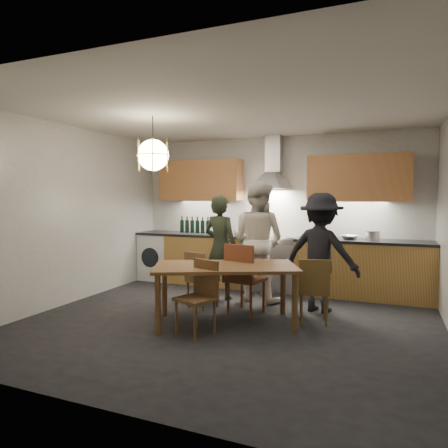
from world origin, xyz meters
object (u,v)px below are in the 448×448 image
at_px(mixing_bowl, 350,237).
at_px(stock_pot, 373,236).
at_px(person_mid, 257,241).
at_px(wine_bottles, 195,225).
at_px(person_right, 321,252).
at_px(chair_back_left, 199,276).
at_px(person_left, 221,247).
at_px(chair_front, 200,291).
at_px(dining_table, 225,272).

distance_m(mixing_bowl, stock_pot, 0.34).
relative_size(person_mid, wine_bottles, 2.99).
relative_size(person_right, mixing_bowl, 6.21).
distance_m(chair_back_left, wine_bottles, 1.88).
bearing_deg(stock_pot, person_left, -159.17).
distance_m(chair_front, mixing_bowl, 2.84).
bearing_deg(chair_back_left, stock_pot, -129.36).
distance_m(dining_table, mixing_bowl, 2.40).
height_order(person_left, stock_pot, person_left).
bearing_deg(chair_back_left, person_right, -145.00).
height_order(person_mid, person_right, person_mid).
bearing_deg(person_right, mixing_bowl, -95.65).
xyz_separation_m(chair_back_left, stock_pot, (2.22, 1.47, 0.51)).
bearing_deg(person_mid, mixing_bowl, -137.10).
xyz_separation_m(person_right, wine_bottles, (-2.43, 1.06, 0.24)).
xyz_separation_m(stock_pot, wine_bottles, (-3.06, 0.10, 0.08)).
bearing_deg(chair_back_left, person_mid, -111.22).
xyz_separation_m(person_mid, stock_pot, (1.61, 0.70, 0.07)).
bearing_deg(wine_bottles, mixing_bowl, -1.17).
bearing_deg(chair_front, dining_table, 91.04).
xyz_separation_m(chair_back_left, wine_bottles, (-0.84, 1.57, 0.59)).
height_order(chair_back_left, person_mid, person_mid).
distance_m(person_left, person_right, 1.54).
bearing_deg(person_right, wine_bottles, -13.00).
height_order(person_mid, wine_bottles, person_mid).
xyz_separation_m(chair_back_left, chair_front, (0.45, -0.90, 0.02)).
height_order(mixing_bowl, wine_bottles, wine_bottles).
height_order(dining_table, chair_back_left, chair_back_left).
xyz_separation_m(mixing_bowl, wine_bottles, (-2.73, 0.06, 0.12)).
xyz_separation_m(chair_front, wine_bottles, (-1.29, 2.47, 0.57)).
bearing_deg(stock_pot, dining_table, -129.84).
height_order(chair_front, person_mid, person_mid).
relative_size(dining_table, chair_front, 2.29).
bearing_deg(dining_table, person_left, 90.68).
relative_size(chair_front, person_mid, 0.47).
bearing_deg(wine_bottles, dining_table, -55.05).
height_order(chair_back_left, mixing_bowl, mixing_bowl).
distance_m(chair_back_left, person_right, 1.71).
bearing_deg(wine_bottles, person_right, -23.50).
distance_m(dining_table, wine_bottles, 2.54).
bearing_deg(person_left, person_right, -171.94).
bearing_deg(wine_bottles, person_left, -45.80).
distance_m(dining_table, stock_pot, 2.56).
height_order(person_left, person_right, person_right).
height_order(person_left, mixing_bowl, person_left).
bearing_deg(person_left, chair_front, 117.30).
bearing_deg(stock_pot, person_mid, -156.58).
height_order(chair_back_left, person_left, person_left).
relative_size(person_right, wine_bottles, 2.69).
distance_m(chair_front, person_left, 1.62).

